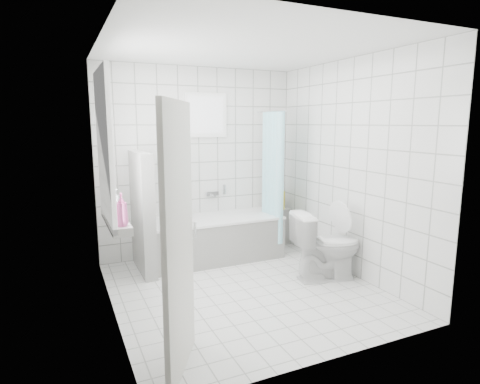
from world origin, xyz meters
name	(u,v)px	position (x,y,z in m)	size (l,w,h in m)	color
ground	(244,290)	(0.00, 0.00, 0.00)	(3.00, 3.00, 0.00)	white
ceiling	(245,47)	(0.00, 0.00, 2.60)	(3.00, 3.00, 0.00)	white
wall_back	(199,162)	(0.00, 1.50, 1.30)	(2.80, 0.02, 2.60)	white
wall_front	(332,198)	(0.00, -1.50, 1.30)	(2.80, 0.02, 2.60)	white
wall_left	(108,183)	(-1.40, 0.00, 1.30)	(0.02, 3.00, 2.60)	white
wall_right	(349,169)	(1.40, 0.00, 1.30)	(0.02, 3.00, 2.60)	white
window_left	(107,148)	(-1.35, 0.30, 1.60)	(0.01, 0.90, 1.40)	white
window_back	(206,115)	(0.10, 1.46, 1.95)	(0.50, 0.01, 0.50)	white
window_sill	(116,221)	(-1.31, 0.30, 0.86)	(0.18, 1.02, 0.08)	white
door	(179,242)	(-1.06, -1.13, 1.00)	(0.04, 0.80, 2.00)	silver
bathtub	(214,238)	(0.07, 1.12, 0.29)	(1.80, 0.77, 0.58)	white
partition_wall	(142,212)	(-0.89, 1.07, 0.75)	(0.15, 0.85, 1.50)	white
tiled_ledge	(276,226)	(1.19, 1.38, 0.28)	(0.40, 0.24, 0.55)	white
toilet	(327,246)	(1.03, -0.11, 0.41)	(0.46, 0.81, 0.82)	white
curtain_rod	(271,111)	(0.92, 1.10, 2.00)	(0.02, 0.02, 0.80)	silver
shower_curtain	(275,177)	(0.92, 0.97, 1.10)	(0.14, 0.48, 1.78)	#50D9ED
tub_faucet	(212,193)	(0.17, 1.46, 0.85)	(0.18, 0.06, 0.06)	silver
sill_bottles	(117,206)	(-1.30, 0.22, 1.03)	(0.16, 0.83, 0.31)	#C64D8E
ledge_bottles	(278,202)	(1.19, 1.35, 0.67)	(0.20, 0.17, 0.28)	yellow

